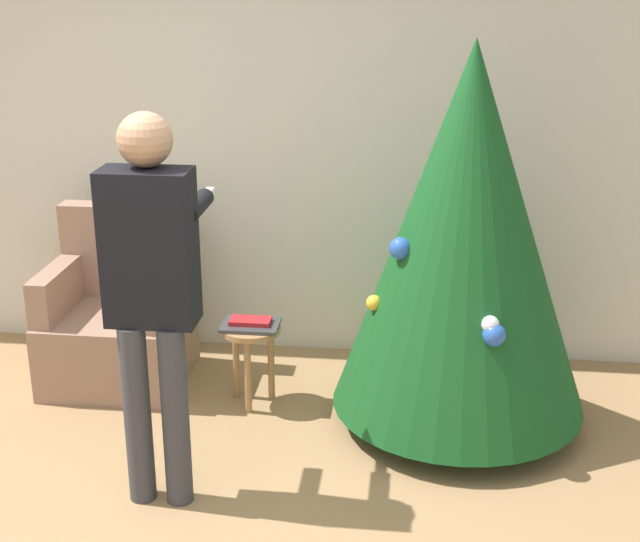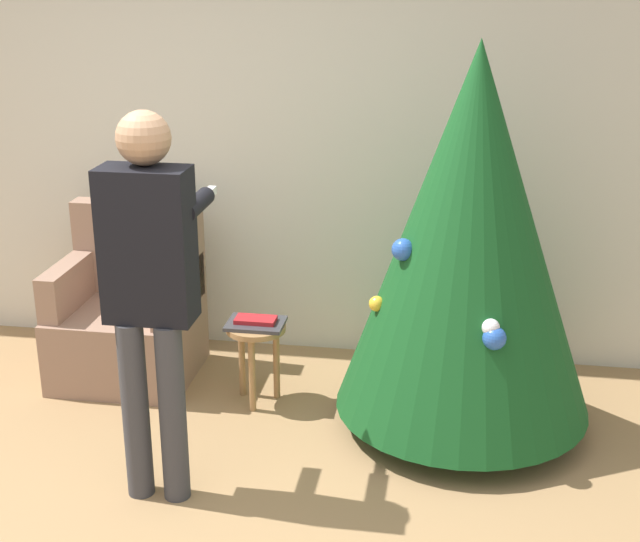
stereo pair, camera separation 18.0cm
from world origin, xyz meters
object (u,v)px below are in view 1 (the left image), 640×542
armchair (120,322)px  side_stool (251,342)px  christmas_tree (466,232)px  person_standing (151,279)px

armchair → side_stool: 0.84m
christmas_tree → armchair: 2.05m
person_standing → side_stool: (0.24, 0.89, -0.68)m
person_standing → side_stool: size_ratio=3.85×
person_standing → armchair: bearing=116.7°
christmas_tree → armchair: bearing=170.9°
person_standing → christmas_tree: bearing=31.7°
christmas_tree → armchair: (-1.91, 0.31, -0.70)m
christmas_tree → side_stool: size_ratio=4.37×
christmas_tree → side_stool: (-1.10, 0.07, -0.68)m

